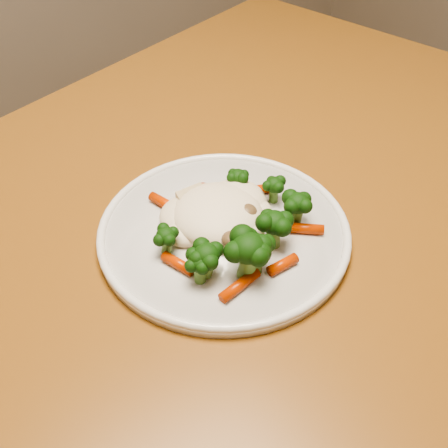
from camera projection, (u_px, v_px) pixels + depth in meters
name	position (u px, v px, depth m)	size (l,w,h in m)	color
dining_table	(219.00, 290.00, 0.72)	(1.48, 1.20, 0.75)	#915A21
plate	(224.00, 233.00, 0.66)	(0.29, 0.29, 0.01)	white
meal	(232.00, 223.00, 0.63)	(0.19, 0.20, 0.05)	#FFEECB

